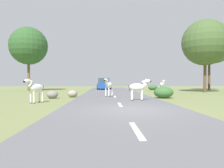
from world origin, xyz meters
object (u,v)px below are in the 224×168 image
at_px(zebra_2, 138,87).
at_px(tree_0, 29,46).
at_px(car_0, 104,84).
at_px(rock_2, 73,94).
at_px(zebra_3, 162,85).
at_px(tree_3, 205,43).
at_px(tree_1, 209,59).
at_px(zebra_0, 109,85).
at_px(bush_3, 153,87).
at_px(zebra_1, 36,88).
at_px(bush_0, 164,92).
at_px(rock_3, 52,94).

bearing_deg(zebra_2, tree_0, -142.40).
distance_m(car_0, rock_2, 15.70).
relative_size(zebra_3, tree_3, 0.18).
distance_m(zebra_2, tree_1, 22.07).
bearing_deg(tree_1, car_0, 173.03).
distance_m(zebra_0, car_0, 15.52).
distance_m(car_0, bush_3, 7.43).
xyz_separation_m(tree_0, bush_3, (17.44, 1.83, -5.70)).
height_order(zebra_1, zebra_3, zebra_3).
distance_m(zebra_1, tree_1, 27.07).
bearing_deg(car_0, rock_2, -96.33).
bearing_deg(bush_0, tree_0, 139.14).
bearing_deg(tree_1, bush_0, -126.64).
bearing_deg(rock_3, car_0, 76.76).
bearing_deg(zebra_1, rock_3, -64.72).
xyz_separation_m(tree_3, rock_3, (-15.87, -8.33, -5.57)).
xyz_separation_m(bush_0, rock_2, (-7.24, 1.21, -0.16)).
relative_size(zebra_1, tree_3, 0.17).
relative_size(zebra_1, bush_0, 0.99).
height_order(tree_0, bush_0, tree_0).
distance_m(zebra_0, tree_3, 14.44).
relative_size(bush_0, bush_3, 1.15).
distance_m(zebra_1, bush_0, 9.41).
relative_size(zebra_3, rock_2, 1.84).
xyz_separation_m(zebra_1, tree_0, (-6.16, 16.28, 5.20)).
height_order(zebra_3, rock_2, zebra_3).
bearing_deg(tree_3, rock_3, -152.31).
xyz_separation_m(zebra_1, car_0, (4.12, 20.02, -0.05)).
bearing_deg(car_0, bush_3, -11.93).
distance_m(zebra_2, tree_3, 15.26).
xyz_separation_m(tree_0, tree_1, (25.94, 1.83, -1.46)).
bearing_deg(tree_1, tree_0, -175.96).
distance_m(zebra_0, zebra_2, 4.05).
relative_size(zebra_2, tree_0, 0.18).
distance_m(zebra_3, rock_3, 14.06).
bearing_deg(tree_0, bush_3, 5.98).
xyz_separation_m(car_0, tree_0, (-10.28, -3.75, 5.25)).
relative_size(tree_0, tree_1, 1.59).
relative_size(zebra_0, rock_3, 1.79).
xyz_separation_m(zebra_1, rock_3, (0.19, 3.36, -0.59)).
distance_m(zebra_1, zebra_3, 16.50).
bearing_deg(zebra_1, tree_0, -40.68).
bearing_deg(bush_0, car_0, 105.65).
distance_m(zebra_0, bush_0, 4.46).
relative_size(tree_1, rock_3, 6.28).
bearing_deg(tree_0, zebra_3, -13.27).
bearing_deg(zebra_3, tree_1, 70.43).
height_order(zebra_3, tree_3, tree_3).
xyz_separation_m(tree_1, bush_3, (-8.50, -0.01, -4.24)).
xyz_separation_m(tree_1, rock_3, (-19.58, -14.75, -4.33)).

